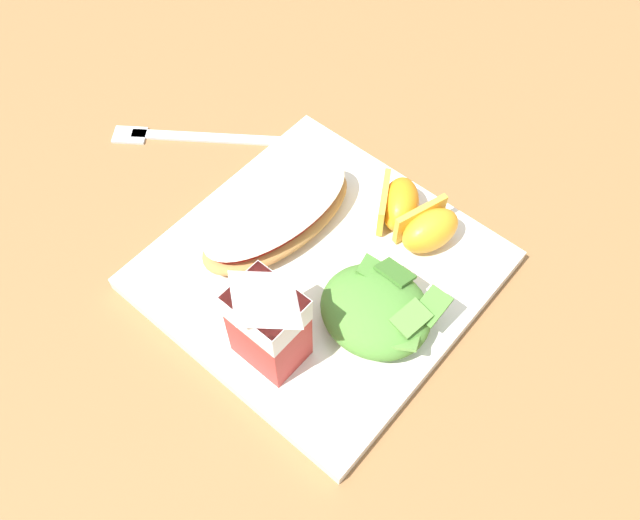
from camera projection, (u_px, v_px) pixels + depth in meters
The scene contains 8 objects.
ground at pixel (320, 275), 0.63m from camera, with size 3.00×3.00×0.00m, color olive.
white_plate at pixel (320, 270), 0.62m from camera, with size 0.28×0.28×0.02m, color white.
cheesy_pizza_bread at pixel (277, 216), 0.63m from camera, with size 0.10×0.18×0.04m.
green_salad_pile at pixel (376, 310), 0.57m from camera, with size 0.10×0.09×0.04m.
milk_carton at pixel (267, 318), 0.52m from camera, with size 0.06×0.04×0.11m.
orange_wedge_front at pixel (429, 229), 0.62m from camera, with size 0.05×0.07×0.04m.
orange_wedge_middle at pixel (398, 204), 0.63m from camera, with size 0.06×0.07×0.04m.
metal_fork at pixel (185, 135), 0.73m from camera, with size 0.16×0.13×0.01m.
Camera 1 is at (-0.22, 0.25, 0.54)m, focal length 36.87 mm.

